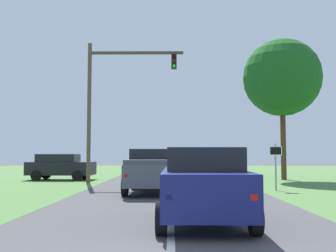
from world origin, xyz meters
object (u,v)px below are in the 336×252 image
red_suv_near (204,183)px  oak_tree_right (282,78)px  pickup_truck_lead (151,170)px  keep_moving_sign (276,160)px  crossing_suv_far (61,166)px  traffic_light (111,93)px

red_suv_near → oak_tree_right: size_ratio=0.46×
red_suv_near → oak_tree_right: bearing=68.3°
pickup_truck_lead → oak_tree_right: bearing=47.1°
keep_moving_sign → crossing_suv_far: bearing=148.0°
traffic_light → oak_tree_right: (11.31, 3.14, 1.54)m
oak_tree_right → crossing_suv_far: 16.30m
red_suv_near → pickup_truck_lead: (-1.71, 8.00, -0.00)m
pickup_truck_lead → keep_moving_sign: keep_moving_sign is taller
red_suv_near → traffic_light: 15.41m
red_suv_near → oak_tree_right: 19.45m
keep_moving_sign → traffic_light: bearing=150.5°
crossing_suv_far → traffic_light: bearing=-37.1°
pickup_truck_lead → oak_tree_right: oak_tree_right is taller
red_suv_near → traffic_light: bearing=107.7°
pickup_truck_lead → oak_tree_right: (8.55, 9.20, 6.00)m
red_suv_near → traffic_light: (-4.48, 14.05, 4.46)m
traffic_light → pickup_truck_lead: bearing=-65.5°
keep_moving_sign → crossing_suv_far: keep_moving_sign is taller
keep_moving_sign → red_suv_near: bearing=-114.7°
traffic_light → crossing_suv_far: bearing=142.9°
red_suv_near → traffic_light: size_ratio=0.52×
crossing_suv_far → pickup_truck_lead: bearing=-53.7°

